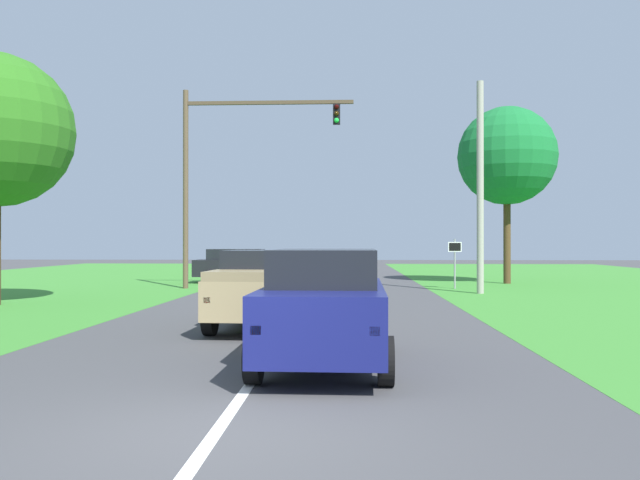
# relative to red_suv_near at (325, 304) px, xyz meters

# --- Properties ---
(ground_plane) EXTENTS (120.00, 120.00, 0.00)m
(ground_plane) POSITION_rel_red_suv_near_xyz_m (-1.04, 8.40, -1.02)
(ground_plane) COLOR #424244
(lane_centre_stripe) EXTENTS (0.16, 42.66, 0.01)m
(lane_centre_stripe) POSITION_rel_red_suv_near_xyz_m (-1.04, -2.60, -1.02)
(lane_centre_stripe) COLOR white
(lane_centre_stripe) RESTS_ON ground_plane
(red_suv_near) EXTENTS (2.21, 4.72, 1.95)m
(red_suv_near) POSITION_rel_red_suv_near_xyz_m (0.00, 0.00, 0.00)
(red_suv_near) COLOR navy
(red_suv_near) RESTS_ON ground_plane
(pickup_truck_lead) EXTENTS (2.40, 5.27, 1.88)m
(pickup_truck_lead) POSITION_rel_red_suv_near_xyz_m (-1.63, 4.87, -0.06)
(pickup_truck_lead) COLOR tan
(pickup_truck_lead) RESTS_ON ground_plane
(traffic_light) EXTENTS (7.70, 0.40, 8.97)m
(traffic_light) POSITION_rel_red_suv_near_xyz_m (-5.17, 18.31, 4.83)
(traffic_light) COLOR brown
(traffic_light) RESTS_ON ground_plane
(keep_moving_sign) EXTENTS (0.60, 0.09, 2.23)m
(keep_moving_sign) POSITION_rel_red_suv_near_xyz_m (5.12, 18.65, 0.41)
(keep_moving_sign) COLOR gray
(keep_moving_sign) RESTS_ON ground_plane
(oak_tree_right) EXTENTS (4.97, 4.97, 8.95)m
(oak_tree_right) POSITION_rel_red_suv_near_xyz_m (8.37, 22.58, 5.43)
(oak_tree_right) COLOR #4C351E
(oak_tree_right) RESTS_ON ground_plane
(crossing_suv_far) EXTENTS (4.66, 2.12, 1.74)m
(crossing_suv_far) POSITION_rel_red_suv_near_xyz_m (-5.26, 22.50, -0.10)
(crossing_suv_far) COLOR black
(crossing_suv_far) RESTS_ON ground_plane
(utility_pole_right) EXTENTS (0.28, 0.28, 8.63)m
(utility_pole_right) POSITION_rel_red_suv_near_xyz_m (5.70, 15.87, 3.29)
(utility_pole_right) COLOR #9E998E
(utility_pole_right) RESTS_ON ground_plane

